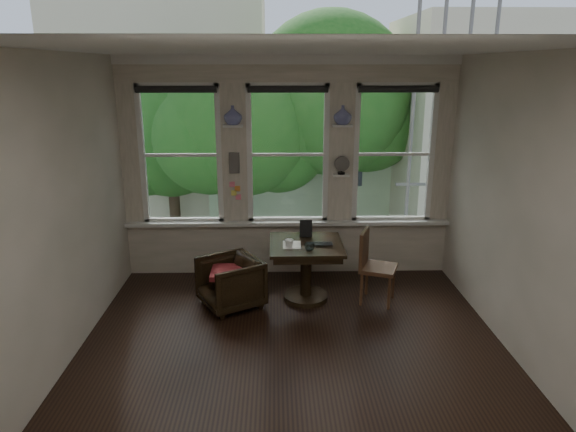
{
  "coord_description": "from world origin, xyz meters",
  "views": [
    {
      "loc": [
        -0.17,
        -4.7,
        2.86
      ],
      "look_at": [
        -0.03,
        0.9,
        1.22
      ],
      "focal_mm": 32.0,
      "sensor_mm": 36.0,
      "label": 1
    }
  ],
  "objects_px": {
    "armchair_left": "(230,283)",
    "laptop": "(320,246)",
    "table": "(306,272)",
    "mug": "(289,243)",
    "side_chair_right": "(378,268)"
  },
  "relations": [
    {
      "from": "armchair_left",
      "to": "laptop",
      "type": "height_order",
      "value": "laptop"
    },
    {
      "from": "table",
      "to": "laptop",
      "type": "bearing_deg",
      "value": -37.59
    },
    {
      "from": "laptop",
      "to": "table",
      "type": "bearing_deg",
      "value": 142.01
    },
    {
      "from": "table",
      "to": "mug",
      "type": "distance_m",
      "value": 0.49
    },
    {
      "from": "laptop",
      "to": "armchair_left",
      "type": "bearing_deg",
      "value": -177.27
    },
    {
      "from": "armchair_left",
      "to": "side_chair_right",
      "type": "height_order",
      "value": "side_chair_right"
    },
    {
      "from": "table",
      "to": "laptop",
      "type": "distance_m",
      "value": 0.44
    },
    {
      "from": "armchair_left",
      "to": "side_chair_right",
      "type": "xyz_separation_m",
      "value": [
        1.83,
        0.08,
        0.15
      ]
    },
    {
      "from": "side_chair_right",
      "to": "laptop",
      "type": "distance_m",
      "value": 0.8
    },
    {
      "from": "mug",
      "to": "laptop",
      "type": "bearing_deg",
      "value": 2.06
    },
    {
      "from": "table",
      "to": "armchair_left",
      "type": "distance_m",
      "value": 0.96
    },
    {
      "from": "laptop",
      "to": "mug",
      "type": "distance_m",
      "value": 0.37
    },
    {
      "from": "mug",
      "to": "table",
      "type": "bearing_deg",
      "value": 31.74
    },
    {
      "from": "table",
      "to": "mug",
      "type": "xyz_separation_m",
      "value": [
        -0.22,
        -0.13,
        0.42
      ]
    },
    {
      "from": "table",
      "to": "armchair_left",
      "type": "relative_size",
      "value": 1.31
    }
  ]
}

